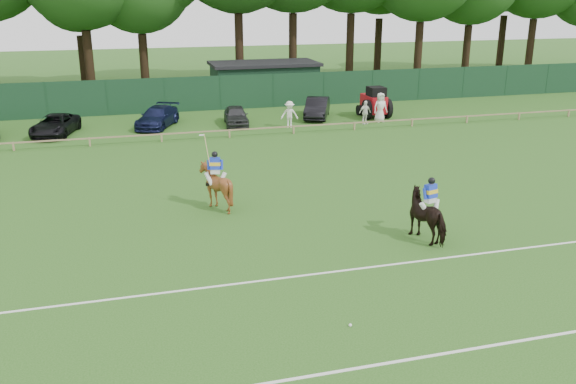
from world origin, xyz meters
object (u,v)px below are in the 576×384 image
object	(u,v)px
sedan_navy	(157,117)
spectator_right	(380,107)
polo_ball	(350,325)
utility_shed	(264,81)
tractor	(374,103)
spectator_left	(289,114)
suv_black	(55,125)
estate_black	(317,108)
horse_chestnut	(216,186)
horse_dark	(429,216)
spectator_mid	(365,112)
hatch_grey	(236,116)

from	to	relation	value
sedan_navy	spectator_right	world-z (taller)	spectator_right
polo_ball	utility_shed	distance (m)	34.73
utility_shed	tractor	bearing A→B (deg)	-56.28
sedan_navy	spectator_left	world-z (taller)	spectator_left
suv_black	estate_black	xyz separation A→B (m)	(16.99, 0.76, 0.08)
horse_chestnut	spectator_right	bearing A→B (deg)	-118.99
horse_dark	spectator_left	xyz separation A→B (m)	(0.22, 19.08, -0.01)
utility_shed	spectator_mid	bearing A→B (deg)	-67.75
sedan_navy	spectator_left	distance (m)	8.51
suv_black	spectator_mid	xyz separation A→B (m)	(19.39, -2.01, 0.16)
horse_chestnut	utility_shed	bearing A→B (deg)	-93.23
sedan_navy	horse_chestnut	bearing A→B (deg)	-61.43
horse_chestnut	hatch_grey	bearing A→B (deg)	-89.14
hatch_grey	estate_black	world-z (taller)	estate_black
tractor	suv_black	bearing A→B (deg)	178.99
sedan_navy	tractor	world-z (taller)	tractor
spectator_right	tractor	world-z (taller)	tractor
hatch_grey	spectator_left	xyz separation A→B (m)	(3.15, -1.73, 0.23)
sedan_navy	utility_shed	bearing A→B (deg)	65.53
estate_black	utility_shed	distance (m)	8.02
hatch_grey	polo_ball	bearing A→B (deg)	-88.14
spectator_left	spectator_right	xyz separation A→B (m)	(6.33, 0.12, 0.12)
estate_black	hatch_grey	bearing A→B (deg)	-149.04
estate_black	spectator_right	world-z (taller)	spectator_right
polo_ball	spectator_right	bearing A→B (deg)	64.76
spectator_left	tractor	xyz separation A→B (m)	(6.54, 1.62, 0.16)
sedan_navy	hatch_grey	bearing A→B (deg)	16.01
estate_black	spectator_left	bearing A→B (deg)	-113.49
hatch_grey	spectator_left	size ratio (longest dim) A/B	2.13
suv_black	sedan_navy	bearing A→B (deg)	20.79
spectator_left	tractor	size ratio (longest dim) A/B	0.67
horse_dark	polo_ball	bearing A→B (deg)	28.50
utility_shed	tractor	size ratio (longest dim) A/B	3.27
estate_black	spectator_mid	world-z (taller)	spectator_mid
spectator_mid	polo_ball	world-z (taller)	spectator_mid
sedan_navy	tractor	size ratio (longest dim) A/B	1.73
horse_chestnut	spectator_mid	world-z (taller)	horse_chestnut
spectator_mid	utility_shed	bearing A→B (deg)	97.19
sedan_navy	spectator_mid	distance (m)	13.50
horse_dark	tractor	world-z (taller)	tractor
estate_black	spectator_left	distance (m)	3.68
horse_chestnut	spectator_right	distance (m)	19.27
spectator_left	utility_shed	size ratio (longest dim) A/B	0.20
spectator_right	utility_shed	size ratio (longest dim) A/B	0.23
spectator_left	polo_ball	distance (m)	24.48
polo_ball	tractor	bearing A→B (deg)	65.67
polo_ball	tractor	distance (m)	28.08
estate_black	spectator_right	size ratio (longest dim) A/B	2.17
horse_dark	tractor	xyz separation A→B (m)	(6.77, 20.70, 0.15)
spectator_left	sedan_navy	bearing A→B (deg)	178.19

